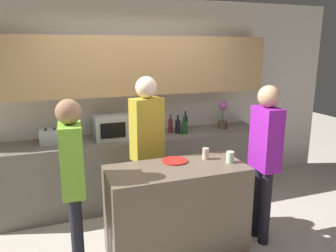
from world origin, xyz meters
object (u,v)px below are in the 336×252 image
bottle_0 (171,126)px  person_right (265,151)px  cup_0 (230,157)px  person_center (73,174)px  plate_on_island (175,161)px  person_left (147,141)px  bottle_2 (184,127)px  cup_1 (206,154)px  bottle_1 (178,126)px  potted_plant (223,115)px  bottle_3 (185,123)px  toaster (51,137)px  microwave (114,127)px

bottle_0 → person_right: (0.52, -1.41, 0.00)m
bottle_0 → cup_0: (0.11, -1.40, -0.01)m
cup_0 → person_center: size_ratio=0.07×
plate_on_island → bottle_0: bearing=71.7°
person_center → person_right: bearing=89.8°
person_left → plate_on_island: bearing=99.4°
bottle_2 → cup_1: bearing=-101.7°
person_right → cup_1: bearing=77.0°
bottle_2 → cup_1: (-0.23, -1.12, -0.00)m
bottle_1 → cup_0: 1.35m
bottle_1 → person_left: person_left is taller
bottle_1 → cup_1: (-0.16, -1.18, -0.01)m
bottle_2 → person_center: size_ratio=0.14×
potted_plant → person_right: bearing=-101.5°
bottle_1 → plate_on_island: bottle_1 is taller
person_center → bottle_2: bearing=130.5°
bottle_3 → cup_1: bearing=-104.0°
toaster → bottle_3: bearing=2.8°
plate_on_island → microwave: bearing=107.7°
bottle_0 → bottle_3: (0.26, 0.09, 0.00)m
person_center → microwave: bearing=157.8°
bottle_2 → cup_0: 1.30m
toaster → person_center: person_center is taller
bottle_1 → cup_0: bearing=-88.9°
toaster → bottle_3: size_ratio=0.96×
toaster → bottle_0: size_ratio=0.98×
person_right → potted_plant: bearing=-8.1°
bottle_1 → plate_on_island: size_ratio=0.98×
bottle_2 → bottle_3: 0.23m
bottle_3 → bottle_0: bearing=-160.3°
toaster → bottle_3: (1.82, 0.09, 0.01)m
bottle_2 → person_center: (-1.55, -1.19, -0.02)m
bottle_3 → microwave: bearing=-175.0°
microwave → plate_on_island: microwave is taller
cup_1 → bottle_0: bearing=86.7°
cup_0 → person_center: (-1.50, 0.11, -0.02)m
bottle_1 → cup_1: bearing=-97.6°
bottle_1 → person_center: size_ratio=0.15×
potted_plant → bottle_3: (-0.55, 0.09, -0.09)m
bottle_2 → person_right: bearing=-74.4°
microwave → cup_0: 1.67m
bottle_0 → person_center: 1.90m
bottle_2 → plate_on_island: 1.22m
bottle_3 → person_center: size_ratio=0.17×
cup_1 → person_right: (0.59, -0.18, 0.01)m
cup_0 → cup_1: size_ratio=0.97×
cup_1 → person_center: bearing=-177.1°
bottle_2 → person_left: person_left is taller
bottle_0 → person_center: (-1.39, -1.30, -0.03)m
bottle_2 → person_right: 1.35m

